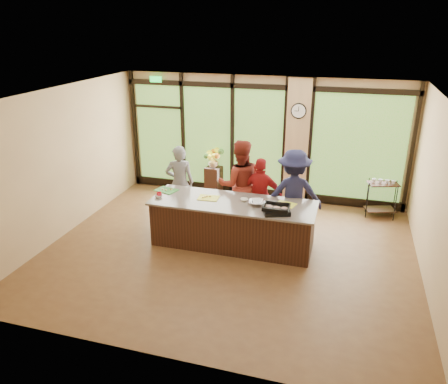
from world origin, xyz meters
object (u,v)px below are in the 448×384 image
Objects in this scene: island_base at (233,224)px; cook_right at (293,194)px; flower_stand at (214,181)px; cook_left at (180,183)px; roasting_pan at (276,211)px; bar_cart at (382,194)px.

cook_right is at bearing 34.33° from island_base.
flower_stand is (-1.18, 2.45, -0.07)m from island_base.
roasting_pan is (2.34, -1.14, 0.11)m from cook_left.
bar_cart is (4.04, -0.20, 0.16)m from flower_stand.
cook_right is at bearing -157.22° from bar_cart.
island_base is 2.72m from flower_stand.
flower_stand is at bearing -52.86° from cook_right.
roasting_pan reaches higher than flower_stand.
bar_cart is at bearing -154.89° from cook_right.
cook_right is 2.49× the size of flower_stand.
cook_right is 3.94× the size of roasting_pan.
cook_left reaches higher than flower_stand.
flower_stand is (0.27, 1.59, -0.48)m from cook_left.
flower_stand is 0.83× the size of bar_cart.
bar_cart is (4.31, 1.39, -0.32)m from cook_left.
roasting_pan is (0.89, -0.28, 0.52)m from island_base.
cook_right reaches higher than roasting_pan.
island_base reaches higher than flower_stand.
cook_left is 2.30× the size of flower_stand.
cook_right reaches higher than cook_left.
cook_right is (1.06, 0.72, 0.48)m from island_base.
cook_right is at bearing 157.31° from cook_left.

